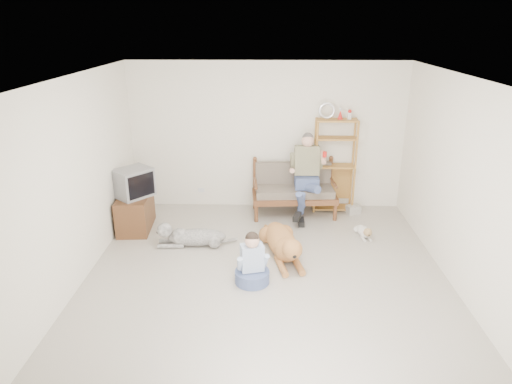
{
  "coord_description": "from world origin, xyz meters",
  "views": [
    {
      "loc": [
        -0.01,
        -5.42,
        3.33
      ],
      "look_at": [
        -0.16,
        1.0,
        0.92
      ],
      "focal_mm": 32.0,
      "sensor_mm": 36.0,
      "label": 1
    }
  ],
  "objects_px": {
    "etagere": "(334,165)",
    "golden_retriever": "(283,243)",
    "loveseat": "(294,188)",
    "tv_stand": "(135,212)"
  },
  "relations": [
    {
      "from": "tv_stand",
      "to": "golden_retriever",
      "type": "distance_m",
      "value": 2.65
    },
    {
      "from": "etagere",
      "to": "golden_retriever",
      "type": "height_order",
      "value": "etagere"
    },
    {
      "from": "etagere",
      "to": "golden_retriever",
      "type": "relative_size",
      "value": 1.22
    },
    {
      "from": "etagere",
      "to": "loveseat",
      "type": "bearing_deg",
      "value": -166.45
    },
    {
      "from": "etagere",
      "to": "tv_stand",
      "type": "xyz_separation_m",
      "value": [
        -3.46,
        -0.91,
        -0.58
      ]
    },
    {
      "from": "loveseat",
      "to": "golden_retriever",
      "type": "xyz_separation_m",
      "value": [
        -0.25,
        -1.66,
        -0.28
      ]
    },
    {
      "from": "loveseat",
      "to": "etagere",
      "type": "height_order",
      "value": "etagere"
    },
    {
      "from": "loveseat",
      "to": "golden_retriever",
      "type": "height_order",
      "value": "loveseat"
    },
    {
      "from": "loveseat",
      "to": "etagere",
      "type": "relative_size",
      "value": 0.76
    },
    {
      "from": "etagere",
      "to": "tv_stand",
      "type": "bearing_deg",
      "value": -165.24
    }
  ]
}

